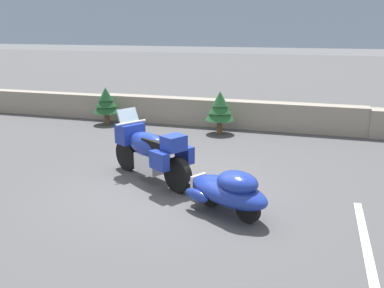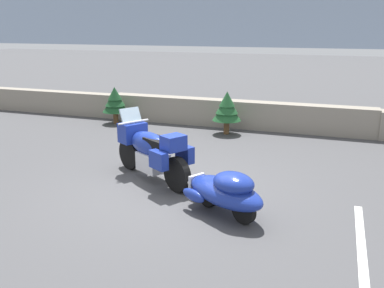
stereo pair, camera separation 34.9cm
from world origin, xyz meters
TOP-DOWN VIEW (x-y plane):
  - ground_plane at (0.00, 0.00)m, footprint 80.00×80.00m
  - stone_guard_wall at (0.70, 5.25)m, footprint 24.00×0.58m
  - distant_ridgeline at (0.00, 95.28)m, footprint 240.00×80.00m
  - touring_motorcycle at (-0.49, 0.35)m, footprint 2.05×1.44m
  - car_shaped_trailer at (1.32, -0.74)m, footprint 2.07×1.45m
  - pine_sapling_near at (-0.01, 4.35)m, footprint 0.81×0.81m
  - pine_sapling_farther at (-3.63, 4.48)m, footprint 0.80×0.80m
  - parking_stripe_marker at (3.36, -1.50)m, footprint 0.12×3.60m

SIDE VIEW (x-z plane):
  - ground_plane at x=0.00m, z-range 0.00..0.00m
  - parking_stripe_marker at x=3.36m, z-range 0.00..0.01m
  - stone_guard_wall at x=0.70m, z-range -0.01..0.80m
  - car_shaped_trailer at x=1.32m, z-range 0.03..0.79m
  - touring_motorcycle at x=-0.49m, z-range -0.04..1.29m
  - pine_sapling_farther at x=-3.63m, z-range 0.14..1.29m
  - pine_sapling_near at x=-0.01m, z-range 0.15..1.36m
  - distant_ridgeline at x=0.00m, z-range 0.00..16.00m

